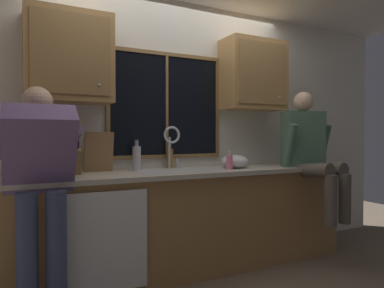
% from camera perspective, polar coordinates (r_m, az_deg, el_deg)
% --- Properties ---
extents(back_wall, '(5.65, 0.12, 2.55)m').
position_cam_1_polar(back_wall, '(3.47, -3.60, 2.07)').
color(back_wall, silver).
rests_on(back_wall, floor).
extents(window_glass, '(1.10, 0.02, 0.95)m').
position_cam_1_polar(window_glass, '(3.39, -4.22, 6.32)').
color(window_glass, black).
extents(window_frame_top, '(1.17, 0.02, 0.04)m').
position_cam_1_polar(window_frame_top, '(3.46, -4.16, 14.49)').
color(window_frame_top, olive).
extents(window_frame_bottom, '(1.17, 0.02, 0.04)m').
position_cam_1_polar(window_frame_bottom, '(3.37, -4.14, -2.03)').
color(window_frame_bottom, olive).
extents(window_frame_left, '(0.03, 0.02, 0.95)m').
position_cam_1_polar(window_frame_left, '(3.20, -13.61, 6.57)').
color(window_frame_left, olive).
extents(window_frame_right, '(0.03, 0.02, 0.95)m').
position_cam_1_polar(window_frame_right, '(3.64, 4.16, 5.97)').
color(window_frame_right, olive).
extents(window_mullion_center, '(0.02, 0.02, 0.95)m').
position_cam_1_polar(window_mullion_center, '(3.38, -4.14, 6.33)').
color(window_mullion_center, olive).
extents(lower_cabinet_run, '(3.25, 0.58, 0.88)m').
position_cam_1_polar(lower_cabinet_run, '(3.25, -1.06, -12.76)').
color(lower_cabinet_run, '#A07744').
rests_on(lower_cabinet_run, floor).
extents(countertop, '(3.31, 0.62, 0.04)m').
position_cam_1_polar(countertop, '(3.15, -0.91, -4.69)').
color(countertop, beige).
rests_on(countertop, lower_cabinet_run).
extents(dishwasher_front, '(0.60, 0.02, 0.74)m').
position_cam_1_polar(dishwasher_front, '(2.69, -13.70, -15.38)').
color(dishwasher_front, white).
extents(upper_cabinet_left, '(0.67, 0.36, 0.72)m').
position_cam_1_polar(upper_cabinet_left, '(3.04, -19.50, 13.20)').
color(upper_cabinet_left, '#B2844C').
extents(upper_cabinet_right, '(0.67, 0.36, 0.72)m').
position_cam_1_polar(upper_cabinet_right, '(3.75, 10.02, 10.98)').
color(upper_cabinet_right, '#B2844C').
extents(sink, '(0.80, 0.46, 0.21)m').
position_cam_1_polar(sink, '(3.14, -2.11, -6.15)').
color(sink, '#B7B7BC').
rests_on(sink, lower_cabinet_run).
extents(faucet, '(0.18, 0.09, 0.40)m').
position_cam_1_polar(faucet, '(3.28, -3.33, 0.33)').
color(faucet, silver).
rests_on(faucet, countertop).
extents(person_standing, '(0.53, 0.68, 1.58)m').
position_cam_1_polar(person_standing, '(2.51, -23.66, -4.77)').
color(person_standing, '#384260').
rests_on(person_standing, floor).
extents(person_sitting_on_counter, '(0.54, 0.65, 1.26)m').
position_cam_1_polar(person_sitting_on_counter, '(3.66, 18.81, -0.72)').
color(person_sitting_on_counter, '#595147').
rests_on(person_sitting_on_counter, countertop).
extents(knife_block, '(0.12, 0.18, 0.32)m').
position_cam_1_polar(knife_block, '(2.94, -19.00, -2.67)').
color(knife_block, olive).
rests_on(knife_block, countertop).
extents(cutting_board, '(0.24, 0.09, 0.34)m').
position_cam_1_polar(cutting_board, '(3.11, -15.01, -1.30)').
color(cutting_board, '#997047').
rests_on(cutting_board, countertop).
extents(mixing_bowl, '(0.27, 0.27, 0.14)m').
position_cam_1_polar(mixing_bowl, '(3.40, 6.97, -2.89)').
color(mixing_bowl, silver).
rests_on(mixing_bowl, countertop).
extents(soap_dispenser, '(0.06, 0.07, 0.18)m').
position_cam_1_polar(soap_dispenser, '(3.26, 6.15, -2.94)').
color(soap_dispenser, pink).
rests_on(soap_dispenser, countertop).
extents(bottle_green_glass, '(0.06, 0.06, 0.25)m').
position_cam_1_polar(bottle_green_glass, '(3.34, -3.63, -2.27)').
color(bottle_green_glass, olive).
rests_on(bottle_green_glass, countertop).
extents(bottle_tall_clear, '(0.07, 0.07, 0.28)m').
position_cam_1_polar(bottle_tall_clear, '(3.17, -9.05, -2.19)').
color(bottle_tall_clear, '#B7B7BC').
rests_on(bottle_tall_clear, countertop).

